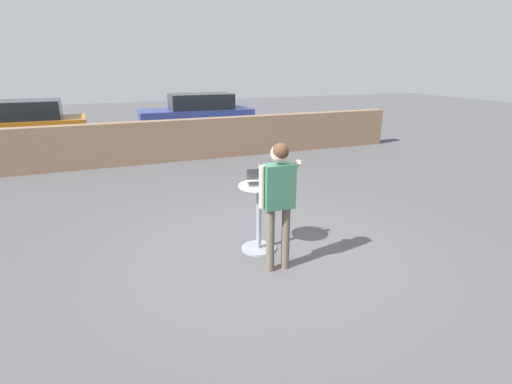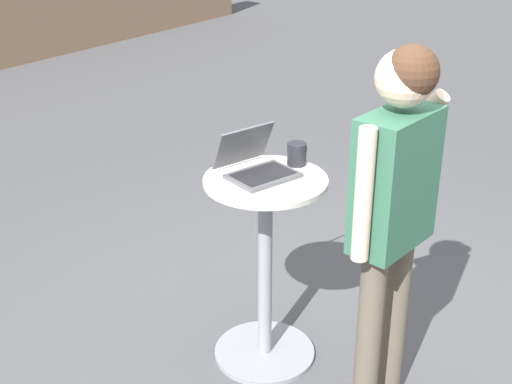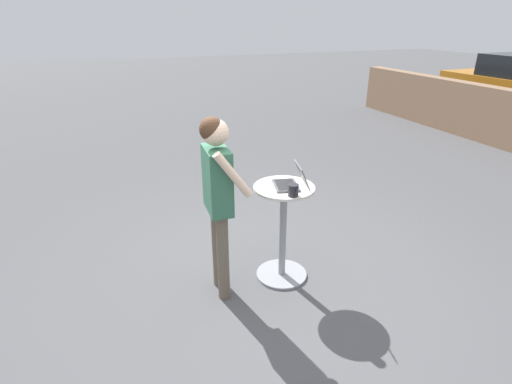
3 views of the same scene
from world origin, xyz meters
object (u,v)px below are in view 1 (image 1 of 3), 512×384
at_px(laptop, 258,180).
at_px(standing_person, 279,191).
at_px(parked_car_further_down, 19,127).
at_px(parked_car_near_street, 197,113).
at_px(coffee_mug, 274,180).
at_px(cafe_table, 259,215).

bearing_deg(laptop, standing_person, -90.67).
height_order(standing_person, parked_car_further_down, standing_person).
xyz_separation_m(laptop, parked_car_further_down, (-4.16, 8.62, -0.24)).
distance_m(standing_person, parked_car_near_street, 10.90).
distance_m(laptop, coffee_mug, 0.23).
bearing_deg(cafe_table, parked_car_near_street, 80.82).
bearing_deg(standing_person, cafe_table, 90.43).
bearing_deg(laptop, parked_car_further_down, 115.75).
xyz_separation_m(coffee_mug, parked_car_further_down, (-4.37, 8.70, -0.24)).
relative_size(coffee_mug, parked_car_near_street, 0.03).
bearing_deg(cafe_table, coffee_mug, -4.56).
xyz_separation_m(cafe_table, coffee_mug, (0.22, -0.02, 0.51)).
bearing_deg(parked_car_near_street, laptop, -99.17).
xyz_separation_m(coffee_mug, parked_car_near_street, (1.41, 10.15, -0.26)).
relative_size(laptop, parked_car_near_street, 0.09).
distance_m(coffee_mug, parked_car_further_down, 9.74).
height_order(laptop, coffee_mug, laptop).
bearing_deg(standing_person, parked_car_near_street, 81.39).
height_order(coffee_mug, parked_car_near_street, parked_car_near_street).
relative_size(standing_person, parked_car_further_down, 0.45).
height_order(laptop, parked_car_further_down, parked_car_further_down).
bearing_deg(cafe_table, parked_car_further_down, 115.50).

